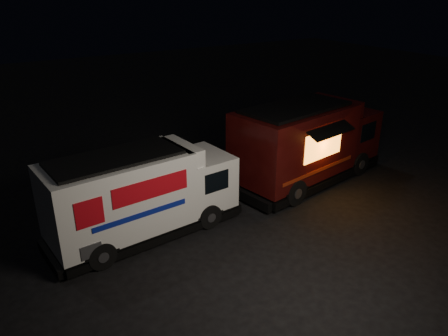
% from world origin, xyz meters
% --- Properties ---
extents(ground, '(80.00, 80.00, 0.00)m').
position_xyz_m(ground, '(0.00, 0.00, 0.00)').
color(ground, black).
rests_on(ground, ground).
extents(white_truck, '(6.63, 2.77, 2.93)m').
position_xyz_m(white_truck, '(-2.49, 2.06, 1.46)').
color(white_truck, silver).
rests_on(white_truck, ground).
extents(red_truck, '(7.52, 3.78, 3.35)m').
position_xyz_m(red_truck, '(4.89, 2.51, 1.67)').
color(red_truck, '#3C0C0A').
rests_on(red_truck, ground).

